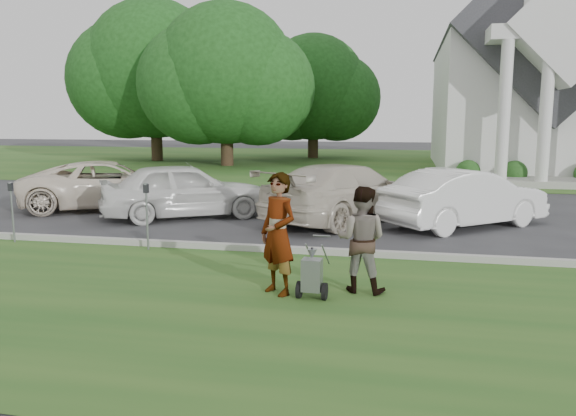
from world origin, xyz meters
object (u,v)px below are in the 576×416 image
(striping_cart, at_px, (312,276))
(person_right, at_px, (361,240))
(tree_back, at_px, (313,92))
(car_a, at_px, (110,185))
(person_left, at_px, (278,235))
(parking_meter_far, at_px, (12,205))
(church, at_px, (525,62))
(car_c, at_px, (346,192))
(tree_left, at_px, (226,80))
(car_b, at_px, (184,190))
(parking_meter_near, at_px, (147,208))
(car_d, at_px, (465,198))
(tree_far, at_px, (154,76))

(striping_cart, xyz_separation_m, person_right, (0.72, 0.54, 0.50))
(tree_back, height_order, car_a, tree_back)
(person_left, bearing_deg, parking_meter_far, -164.67)
(tree_back, height_order, person_right, tree_back)
(church, distance_m, car_a, 24.11)
(striping_cart, height_order, car_a, car_a)
(tree_back, xyz_separation_m, person_right, (6.06, -31.83, -3.85))
(tree_back, relative_size, car_c, 1.73)
(tree_left, bearing_deg, car_b, -75.77)
(tree_left, relative_size, striping_cart, 11.07)
(tree_left, relative_size, parking_meter_near, 7.22)
(tree_back, distance_m, person_left, 32.79)
(person_left, relative_size, car_c, 0.36)
(car_a, bearing_deg, car_b, -139.15)
(tree_left, distance_m, tree_back, 8.95)
(person_right, height_order, car_a, person_right)
(parking_meter_near, xyz_separation_m, car_c, (3.82, 4.46, -0.12))
(church, xyz_separation_m, person_right, (-6.96, -24.96, -5.06))
(church, relative_size, striping_cart, 25.11)
(tree_back, height_order, car_b, tree_back)
(person_left, distance_m, person_right, 1.37)
(car_b, height_order, car_c, car_b)
(person_left, distance_m, car_d, 7.54)
(tree_left, xyz_separation_m, parking_meter_far, (1.92, -21.73, -4.22))
(parking_meter_far, xyz_separation_m, car_c, (7.19, 4.39, -0.08))
(tree_back, height_order, car_d, tree_back)
(tree_back, bearing_deg, striping_cart, -80.64)
(tree_back, relative_size, person_right, 5.50)
(church, relative_size, car_b, 5.08)
(church, height_order, tree_left, church)
(tree_left, height_order, person_right, tree_left)
(car_b, distance_m, car_d, 7.79)
(tree_left, bearing_deg, tree_back, 63.43)
(parking_meter_far, bearing_deg, tree_back, 86.00)
(person_left, bearing_deg, person_right, 52.49)
(person_left, xyz_separation_m, car_c, (0.36, 6.89, -0.19))
(parking_meter_near, distance_m, parking_meter_far, 3.37)
(car_a, distance_m, car_d, 10.83)
(car_c, bearing_deg, car_b, 36.61)
(striping_cart, distance_m, parking_meter_near, 4.82)
(tree_left, bearing_deg, parking_meter_far, -84.94)
(tree_far, xyz_separation_m, car_a, (7.51, -19.60, -4.93))
(person_left, xyz_separation_m, car_b, (-4.25, 6.45, -0.18))
(car_b, bearing_deg, person_left, -178.05)
(parking_meter_far, distance_m, car_b, 4.73)
(person_left, xyz_separation_m, parking_meter_near, (-3.47, 2.43, -0.06))
(tree_far, relative_size, car_d, 2.49)
(striping_cart, relative_size, parking_meter_near, 0.65)
(person_right, bearing_deg, church, -97.31)
(car_d, bearing_deg, striping_cart, 116.22)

